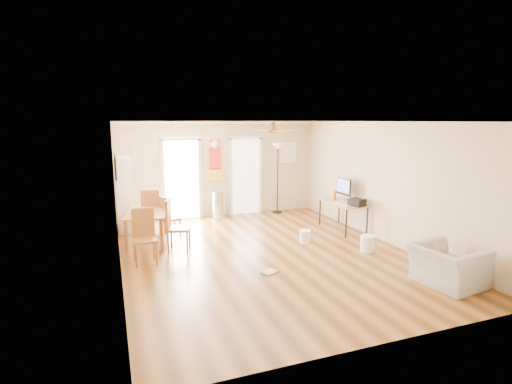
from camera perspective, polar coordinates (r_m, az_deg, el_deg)
name	(u,v)px	position (r m, az deg, el deg)	size (l,w,h in m)	color
floor	(266,254)	(8.03, 1.50, -8.83)	(7.00, 7.00, 0.00)	brown
ceiling	(267,121)	(7.59, 1.59, 10.07)	(5.50, 7.00, 0.00)	silver
wall_back	(220,169)	(10.99, -5.25, 3.29)	(5.50, 0.04, 2.60)	beige
wall_front	(382,240)	(4.72, 17.64, -6.53)	(5.50, 0.04, 2.60)	beige
wall_left	(117,199)	(7.17, -19.33, -0.98)	(0.04, 7.00, 2.60)	beige
wall_right	(384,182)	(9.08, 17.89, 1.37)	(0.04, 7.00, 2.60)	beige
crown_molding	(267,124)	(7.59, 1.59, 9.77)	(5.50, 7.00, 0.08)	white
kitchen_doorway	(182,180)	(10.79, -10.60, 1.69)	(0.90, 0.10, 2.10)	white
bathroom_doorway	(246,177)	(11.23, -1.51, 2.19)	(0.80, 0.10, 2.10)	white
wall_decal	(215,160)	(10.91, -5.88, 4.55)	(0.46, 0.03, 1.10)	red
ac_grille	(288,153)	(11.62, 4.61, 5.66)	(0.50, 0.04, 0.60)	white
framed_poster	(115,167)	(8.49, -19.53, 3.42)	(0.04, 0.66, 0.48)	black
ceiling_fan	(273,131)	(7.31, 2.47, 8.73)	(1.24, 1.24, 0.20)	#593819
bookshelf	(124,194)	(9.98, -18.40, -0.26)	(0.36, 0.80, 1.78)	silver
dining_table	(147,227)	(9.00, -15.37, -4.82)	(0.82, 1.36, 0.68)	olive
dining_chair_right_a	(170,216)	(9.29, -12.17, -3.42)	(0.38, 0.38, 0.93)	#9F6533
dining_chair_right_b	(179,226)	(8.18, -11.04, -4.77)	(0.44, 0.44, 1.06)	#A86136
dining_chair_near	(145,237)	(7.64, -15.66, -6.25)	(0.41, 0.41, 1.01)	olive
dining_chair_far	(153,211)	(9.66, -14.61, -2.64)	(0.43, 0.43, 1.05)	brown
trash_can	(218,205)	(10.81, -5.43, -1.86)	(0.34, 0.34, 0.73)	silver
torchiere_lamp	(278,178)	(11.32, 3.10, 1.99)	(0.38, 0.38, 2.00)	black
computer_desk	(342,216)	(9.85, 12.28, -3.38)	(0.64, 1.28, 0.69)	tan
imac	(343,190)	(9.89, 12.42, 0.35)	(0.08, 0.60, 0.56)	black
keyboard	(342,204)	(9.48, 12.23, -1.73)	(0.13, 0.40, 0.02)	white
printer	(357,202)	(9.41, 14.29, -1.43)	(0.28, 0.33, 0.17)	black
orange_bottle	(335,196)	(9.93, 11.20, -0.52)	(0.08, 0.08, 0.23)	#D15612
wastebasket_a	(305,236)	(8.76, 7.07, -6.32)	(0.24, 0.24, 0.27)	white
wastebasket_b	(368,243)	(8.42, 15.71, -7.11)	(0.29, 0.29, 0.33)	white
floor_cloth	(269,272)	(7.06, 1.93, -11.42)	(0.25, 0.20, 0.04)	#A4A39E
armchair	(447,266)	(7.16, 25.73, -9.52)	(1.00, 0.88, 0.65)	#A8A8A3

